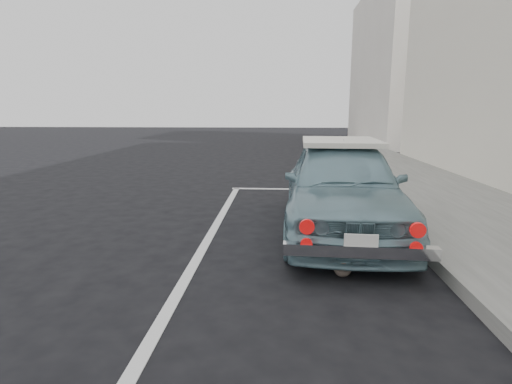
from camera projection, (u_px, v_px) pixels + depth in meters
ground at (265, 376)px, 2.68m from camera, size 80.00×80.00×0.00m
building_far at (400, 67)px, 21.05m from camera, size 3.50×10.00×8.00m
pline_front at (298, 189)px, 9.00m from camera, size 3.00×0.12×0.01m
pline_side at (210, 236)px, 5.66m from camera, size 0.12×7.00×0.01m
retro_coupe at (341, 185)px, 5.79m from camera, size 1.79×4.06×1.36m
cat at (343, 266)px, 4.27m from camera, size 0.25×0.46×0.25m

